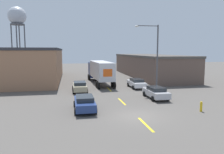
# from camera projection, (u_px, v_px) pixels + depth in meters

# --- Properties ---
(ground_plane) EXTENTS (160.00, 160.00, 0.00)m
(ground_plane) POSITION_uv_depth(u_px,v_px,m) (137.00, 116.00, 18.87)
(ground_plane) COLOR #56514C
(road_centerline) EXTENTS (0.20, 18.85, 0.01)m
(road_centerline) POSITION_uv_depth(u_px,v_px,m) (122.00, 101.00, 24.28)
(road_centerline) COLOR yellow
(road_centerline) RESTS_ON ground_plane
(warehouse_left) EXTENTS (13.57, 26.00, 6.06)m
(warehouse_left) POSITION_uv_depth(u_px,v_px,m) (25.00, 64.00, 41.93)
(warehouse_left) COLOR #9E7051
(warehouse_left) RESTS_ON ground_plane
(warehouse_right) EXTENTS (8.81, 28.38, 4.72)m
(warehouse_right) POSITION_uv_depth(u_px,v_px,m) (149.00, 65.00, 48.43)
(warehouse_right) COLOR brown
(warehouse_right) RESTS_ON ground_plane
(semi_truck) EXTENTS (3.21, 13.07, 3.83)m
(semi_truck) POSITION_uv_depth(u_px,v_px,m) (100.00, 70.00, 37.38)
(semi_truck) COLOR navy
(semi_truck) RESTS_ON ground_plane
(parked_car_left_far) EXTENTS (2.01, 4.57, 1.40)m
(parked_car_left_far) POSITION_uv_depth(u_px,v_px,m) (80.00, 86.00, 29.99)
(parked_car_left_far) COLOR tan
(parked_car_left_far) RESTS_ON ground_plane
(parked_car_right_mid) EXTENTS (2.01, 4.57, 1.40)m
(parked_car_right_mid) POSITION_uv_depth(u_px,v_px,m) (136.00, 83.00, 33.13)
(parked_car_right_mid) COLOR silver
(parked_car_right_mid) RESTS_ON ground_plane
(parked_car_right_near) EXTENTS (2.01, 4.57, 1.40)m
(parked_car_right_near) POSITION_uv_depth(u_px,v_px,m) (156.00, 92.00, 25.76)
(parked_car_right_near) COLOR #B2B2B7
(parked_car_right_near) RESTS_ON ground_plane
(parked_car_left_near) EXTENTS (2.01, 4.57, 1.40)m
(parked_car_left_near) POSITION_uv_depth(u_px,v_px,m) (85.00, 103.00, 20.63)
(parked_car_left_near) COLOR navy
(parked_car_left_near) RESTS_ON ground_plane
(water_tower) EXTENTS (4.46, 4.46, 16.46)m
(water_tower) POSITION_uv_depth(u_px,v_px,m) (17.00, 17.00, 54.15)
(water_tower) COLOR #47474C
(water_tower) RESTS_ON ground_plane
(street_lamp) EXTENTS (3.34, 0.32, 9.06)m
(street_lamp) POSITION_uv_depth(u_px,v_px,m) (155.00, 53.00, 29.62)
(street_lamp) COLOR #4C4C51
(street_lamp) RESTS_ON ground_plane
(fire_hydrant) EXTENTS (0.22, 0.22, 0.97)m
(fire_hydrant) POSITION_uv_depth(u_px,v_px,m) (201.00, 106.00, 20.22)
(fire_hydrant) COLOR gold
(fire_hydrant) RESTS_ON ground_plane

